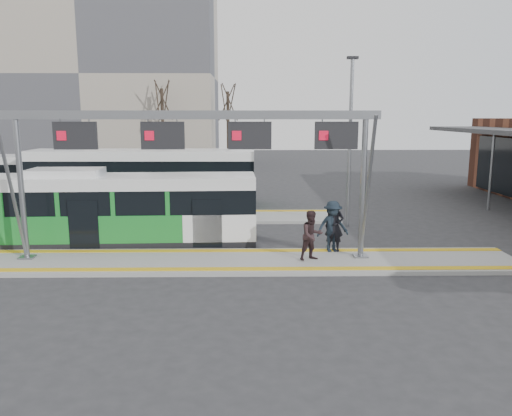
{
  "coord_description": "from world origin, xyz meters",
  "views": [
    {
      "loc": [
        1.45,
        -17.08,
        5.17
      ],
      "look_at": [
        1.76,
        3.0,
        1.45
      ],
      "focal_mm": 35.0,
      "sensor_mm": 36.0,
      "label": 1
    }
  ],
  "objects_px": {
    "passenger_a": "(334,226)",
    "passenger_c": "(333,226)",
    "passenger_b": "(312,235)",
    "hero_bus": "(114,210)",
    "gantry": "(196,141)"
  },
  "relations": [
    {
      "from": "passenger_a",
      "to": "passenger_c",
      "type": "height_order",
      "value": "passenger_c"
    },
    {
      "from": "passenger_a",
      "to": "passenger_b",
      "type": "xyz_separation_m",
      "value": [
        -0.99,
        -1.19,
        -0.07
      ]
    },
    {
      "from": "passenger_a",
      "to": "passenger_c",
      "type": "xyz_separation_m",
      "value": [
        -0.08,
        -0.07,
        0.01
      ]
    },
    {
      "from": "hero_bus",
      "to": "passenger_a",
      "type": "bearing_deg",
      "value": -13.08
    },
    {
      "from": "passenger_c",
      "to": "hero_bus",
      "type": "bearing_deg",
      "value": 154.73
    },
    {
      "from": "passenger_a",
      "to": "gantry",
      "type": "bearing_deg",
      "value": -161.74
    },
    {
      "from": "gantry",
      "to": "passenger_c",
      "type": "bearing_deg",
      "value": 8.94
    },
    {
      "from": "passenger_a",
      "to": "hero_bus",
      "type": "bearing_deg",
      "value": 177.63
    },
    {
      "from": "gantry",
      "to": "hero_bus",
      "type": "relative_size",
      "value": 1.14
    },
    {
      "from": "gantry",
      "to": "passenger_a",
      "type": "height_order",
      "value": "gantry"
    },
    {
      "from": "hero_bus",
      "to": "gantry",
      "type": "bearing_deg",
      "value": -36.94
    },
    {
      "from": "passenger_a",
      "to": "passenger_b",
      "type": "bearing_deg",
      "value": -121.07
    },
    {
      "from": "passenger_b",
      "to": "passenger_c",
      "type": "height_order",
      "value": "passenger_c"
    },
    {
      "from": "hero_bus",
      "to": "passenger_a",
      "type": "xyz_separation_m",
      "value": [
        8.64,
        -1.69,
        -0.32
      ]
    },
    {
      "from": "hero_bus",
      "to": "passenger_b",
      "type": "relative_size",
      "value": 6.41
    }
  ]
}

